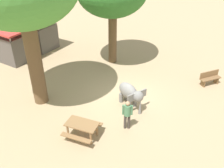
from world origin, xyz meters
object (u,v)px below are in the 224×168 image
Objects in this scene: person_handler at (127,113)px; market_stall_red at (16,46)px; picnic_table_near at (82,127)px; wooden_bench at (210,78)px; elephant at (130,93)px; market_stall_white at (42,35)px.

market_stall_red is at bearing 50.22° from person_handler.
wooden_bench is at bearing -126.37° from picnic_table_near.
market_stall_white is (3.22, 9.85, 0.31)m from elephant.
elephant is 3.44m from picnic_table_near.
wooden_bench is 13.70m from market_stall_red.
elephant is 1.06× the size of picnic_table_near.
wooden_bench is at bearing 79.20° from elephant.
picnic_table_near is at bearing -125.83° from market_stall_white.
person_handler is 1.19× the size of wooden_bench.
market_stall_red is at bearing 180.00° from market_stall_white.
person_handler is 6.87m from wooden_bench.
wooden_bench is 0.54× the size of market_stall_white.
person_handler is 10.87m from market_stall_red.
market_stall_red reaches higher than wooden_bench.
market_stall_white is (6.56, 9.09, 0.55)m from picnic_table_near.
market_stall_white reaches higher than elephant.
person_handler is at bearing 15.13° from wooden_bench.
picnic_table_near is at bearing 9.77° from wooden_bench.
person_handler is at bearing -42.42° from elephant.
elephant is 1.13× the size of person_handler.
person_handler is at bearing -143.21° from picnic_table_near.
picnic_table_near is at bearing -113.55° from market_stall_red.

